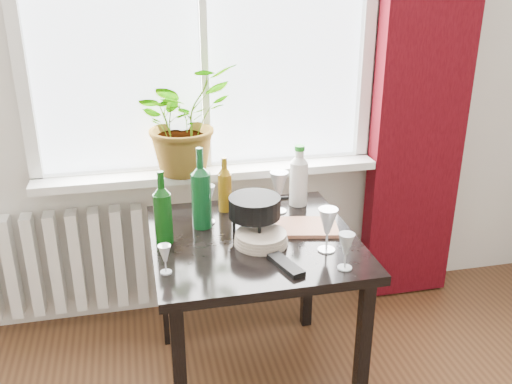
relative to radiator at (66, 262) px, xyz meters
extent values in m
cube|color=white|center=(0.75, 0.04, 1.22)|extent=(1.72, 0.08, 1.62)
cube|color=white|center=(0.75, -0.03, 0.44)|extent=(1.72, 0.20, 0.04)
cube|color=#36040A|center=(1.87, -0.06, 0.92)|extent=(0.50, 0.12, 2.56)
cube|color=white|center=(0.00, 0.00, 0.00)|extent=(0.80, 0.10, 0.55)
cube|color=black|center=(0.85, -0.63, 0.34)|extent=(0.85, 0.85, 0.04)
cube|color=black|center=(0.48, -1.00, -0.03)|extent=(0.05, 0.05, 0.70)
cube|color=black|center=(0.48, -0.27, -0.03)|extent=(0.05, 0.05, 0.70)
cube|color=black|center=(1.21, -1.00, -0.03)|extent=(0.05, 0.05, 0.70)
cube|color=black|center=(1.21, -0.27, -0.03)|extent=(0.05, 0.05, 0.70)
imported|color=#3E701D|center=(0.63, -0.05, 0.73)|extent=(0.62, 0.60, 0.53)
cylinder|color=#C2B3A1|center=(0.87, -0.69, 0.38)|extent=(0.29, 0.29, 0.05)
cube|color=black|center=(0.91, -0.90, 0.37)|extent=(0.11, 0.20, 0.02)
cube|color=#AD6B4E|center=(1.07, -0.60, 0.37)|extent=(0.33, 0.25, 0.02)
camera|label=1|loc=(0.39, -2.72, 1.44)|focal=40.00mm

